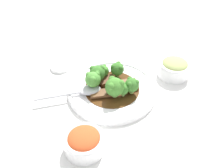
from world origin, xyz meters
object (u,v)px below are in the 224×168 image
(side_bowl_kimchi, at_px, (84,142))
(beef_strip_1, at_px, (107,80))
(broccoli_floret_6, at_px, (103,71))
(broccoli_floret_2, at_px, (93,79))
(broccoli_floret_3, at_px, (117,69))
(broccoli_floret_5, at_px, (97,73))
(serving_spoon, at_px, (85,91))
(main_plate, at_px, (112,90))
(beef_strip_0, at_px, (119,84))
(broccoli_floret_0, at_px, (123,89))
(side_bowl_appetizer, at_px, (174,67))
(beef_strip_3, at_px, (130,84))
(broccoli_floret_1, at_px, (132,85))
(beef_strip_2, at_px, (103,94))
(broccoli_floret_4, at_px, (115,87))
(sauce_dish, at_px, (60,66))

(side_bowl_kimchi, bearing_deg, beef_strip_1, 122.74)
(beef_strip_1, height_order, broccoli_floret_6, broccoli_floret_6)
(beef_strip_1, relative_size, broccoli_floret_2, 1.03)
(broccoli_floret_3, height_order, broccoli_floret_5, broccoli_floret_5)
(broccoli_floret_2, distance_m, serving_spoon, 0.04)
(main_plate, relative_size, beef_strip_0, 4.76)
(beef_strip_0, relative_size, serving_spoon, 0.31)
(broccoli_floret_0, bearing_deg, beef_strip_1, 174.27)
(broccoli_floret_3, xyz_separation_m, side_bowl_appetizer, (0.11, 0.16, -0.02))
(broccoli_floret_3, xyz_separation_m, serving_spoon, (-0.01, -0.12, -0.02))
(side_bowl_appetizer, bearing_deg, beef_strip_3, -107.34)
(main_plate, bearing_deg, broccoli_floret_2, -133.43)
(broccoli_floret_2, bearing_deg, broccoli_floret_3, 83.01)
(broccoli_floret_1, xyz_separation_m, broccoli_floret_6, (-0.11, -0.01, -0.01))
(beef_strip_2, bearing_deg, broccoli_floret_5, 151.38)
(beef_strip_3, height_order, broccoli_floret_4, broccoli_floret_4)
(broccoli_floret_0, relative_size, side_bowl_kimchi, 0.40)
(broccoli_floret_0, bearing_deg, broccoli_floret_3, 146.14)
(beef_strip_2, bearing_deg, broccoli_floret_3, 109.07)
(beef_strip_0, distance_m, beef_strip_3, 0.03)
(broccoli_floret_3, bearing_deg, broccoli_floret_6, -133.15)
(broccoli_floret_3, distance_m, broccoli_floret_6, 0.04)
(main_plate, xyz_separation_m, side_bowl_appetizer, (0.08, 0.21, 0.02))
(serving_spoon, bearing_deg, side_bowl_appetizer, 66.12)
(broccoli_floret_5, bearing_deg, sauce_dish, -168.76)
(main_plate, relative_size, beef_strip_1, 4.60)
(broccoli_floret_1, relative_size, serving_spoon, 0.27)
(beef_strip_1, height_order, broccoli_floret_2, broccoli_floret_2)
(broccoli_floret_2, relative_size, side_bowl_kimchi, 0.57)
(beef_strip_1, relative_size, beef_strip_2, 0.79)
(broccoli_floret_3, bearing_deg, beef_strip_3, -4.16)
(beef_strip_1, height_order, side_bowl_appetizer, side_bowl_appetizer)
(beef_strip_0, distance_m, broccoli_floret_4, 0.06)
(broccoli_floret_6, xyz_separation_m, side_bowl_kimchi, (0.16, -0.21, -0.01))
(beef_strip_0, relative_size, broccoli_floret_4, 0.92)
(beef_strip_3, distance_m, side_bowl_appetizer, 0.17)
(beef_strip_1, bearing_deg, broccoli_floret_0, -5.73)
(serving_spoon, relative_size, sauce_dish, 2.72)
(beef_strip_0, height_order, beef_strip_1, beef_strip_1)
(side_bowl_kimchi, relative_size, side_bowl_appetizer, 0.98)
(broccoli_floret_3, bearing_deg, broccoli_floret_4, -50.24)
(broccoli_floret_0, bearing_deg, side_bowl_kimchi, -74.52)
(broccoli_floret_2, bearing_deg, side_bowl_appetizer, 64.05)
(main_plate, distance_m, broccoli_floret_4, 0.06)
(sauce_dish, bearing_deg, beef_strip_2, -0.24)
(broccoli_floret_6, height_order, serving_spoon, broccoli_floret_6)
(side_bowl_appetizer, height_order, sauce_dish, side_bowl_appetizer)
(broccoli_floret_2, distance_m, sauce_dish, 0.18)
(beef_strip_1, bearing_deg, beef_strip_0, 21.85)
(broccoli_floret_6, bearing_deg, broccoli_floret_2, -72.80)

